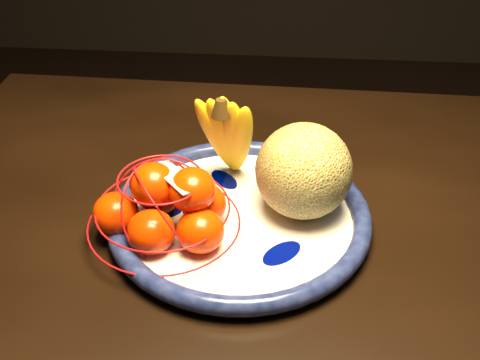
# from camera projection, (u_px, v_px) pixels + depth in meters

# --- Properties ---
(dining_table) EXTENTS (1.46, 0.90, 0.72)m
(dining_table) POSITION_uv_depth(u_px,v_px,m) (374.00, 274.00, 0.87)
(dining_table) COLOR black
(dining_table) RESTS_ON ground
(fruit_bowl) EXTENTS (0.37, 0.37, 0.03)m
(fruit_bowl) POSITION_uv_depth(u_px,v_px,m) (239.00, 217.00, 0.84)
(fruit_bowl) COLOR white
(fruit_bowl) RESTS_ON dining_table
(cantaloupe) EXTENTS (0.13, 0.13, 0.13)m
(cantaloupe) POSITION_uv_depth(u_px,v_px,m) (304.00, 171.00, 0.81)
(cantaloupe) COLOR olive
(cantaloupe) RESTS_ON fruit_bowl
(banana_bunch) EXTENTS (0.11, 0.11, 0.17)m
(banana_bunch) POSITION_uv_depth(u_px,v_px,m) (229.00, 133.00, 0.86)
(banana_bunch) COLOR gold
(banana_bunch) RESTS_ON fruit_bowl
(mandarin_bag) EXTENTS (0.27, 0.27, 0.13)m
(mandarin_bag) POSITION_uv_depth(u_px,v_px,m) (167.00, 207.00, 0.79)
(mandarin_bag) COLOR #F33500
(mandarin_bag) RESTS_ON fruit_bowl
(price_tag) EXTENTS (0.07, 0.07, 0.01)m
(price_tag) POSITION_uv_depth(u_px,v_px,m) (175.00, 177.00, 0.76)
(price_tag) COLOR white
(price_tag) RESTS_ON mandarin_bag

